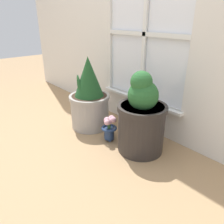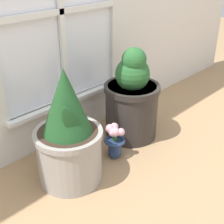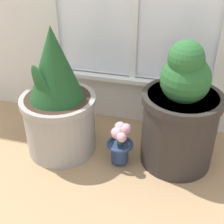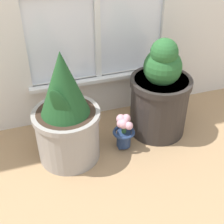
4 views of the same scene
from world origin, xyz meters
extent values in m
plane|color=tan|center=(0.00, 0.00, 0.00)|extent=(10.00, 10.00, 0.00)
cube|color=silver|center=(0.00, 0.66, 0.15)|extent=(0.91, 0.05, 0.30)
cube|color=white|center=(0.00, 0.62, 0.29)|extent=(0.97, 0.06, 0.02)
cylinder|color=#9E9993|center=(-0.31, 0.25, 0.16)|extent=(0.37, 0.37, 0.33)
cylinder|color=#9E9993|center=(-0.31, 0.25, 0.31)|extent=(0.39, 0.39, 0.03)
cylinder|color=#38281E|center=(-0.31, 0.25, 0.32)|extent=(0.34, 0.34, 0.01)
cone|color=#1E4C23|center=(-0.31, 0.25, 0.52)|extent=(0.28, 0.28, 0.37)
ellipsoid|color=#1E4C23|center=(-0.34, 0.16, 0.42)|extent=(0.17, 0.08, 0.25)
cylinder|color=#2D2826|center=(0.31, 0.32, 0.20)|extent=(0.37, 0.37, 0.40)
cylinder|color=#2D2826|center=(0.31, 0.32, 0.38)|extent=(0.39, 0.39, 0.04)
cylinder|color=#38281E|center=(0.31, 0.32, 0.39)|extent=(0.34, 0.34, 0.01)
sphere|color=#28602D|center=(0.31, 0.32, 0.48)|extent=(0.24, 0.24, 0.24)
sphere|color=#28602D|center=(0.30, 0.30, 0.59)|extent=(0.17, 0.17, 0.17)
ellipsoid|color=#28602D|center=(0.36, 0.26, 0.47)|extent=(0.11, 0.11, 0.18)
sphere|color=navy|center=(0.03, 0.24, 0.01)|extent=(0.02, 0.02, 0.02)
sphere|color=navy|center=(0.00, 0.20, 0.01)|extent=(0.02, 0.02, 0.02)
sphere|color=navy|center=(0.06, 0.20, 0.01)|extent=(0.02, 0.02, 0.02)
cylinder|color=navy|center=(0.03, 0.21, 0.07)|extent=(0.09, 0.09, 0.10)
torus|color=navy|center=(0.03, 0.21, 0.12)|extent=(0.14, 0.14, 0.02)
cylinder|color=#386633|center=(0.03, 0.21, 0.15)|extent=(0.03, 0.03, 0.06)
sphere|color=#DB9EAD|center=(0.03, 0.21, 0.19)|extent=(0.06, 0.06, 0.06)
sphere|color=#DB9EAD|center=(0.06, 0.24, 0.21)|extent=(0.05, 0.05, 0.05)
sphere|color=#DB9EAD|center=(0.02, 0.25, 0.20)|extent=(0.06, 0.06, 0.06)
sphere|color=#DB9EAD|center=(0.01, 0.21, 0.19)|extent=(0.05, 0.05, 0.05)
sphere|color=#DB9EAD|center=(0.02, 0.20, 0.20)|extent=(0.06, 0.06, 0.06)
sphere|color=#DB9EAD|center=(0.05, 0.17, 0.20)|extent=(0.05, 0.05, 0.05)
camera|label=1|loc=(1.35, -0.88, 1.03)|focal=35.00mm
camera|label=2|loc=(-1.21, -0.96, 1.23)|focal=50.00mm
camera|label=3|loc=(0.32, -1.03, 1.11)|focal=50.00mm
camera|label=4|loc=(-0.52, -1.20, 1.35)|focal=50.00mm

